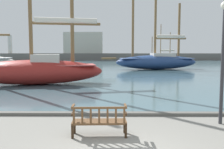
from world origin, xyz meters
TOP-DOWN VIEW (x-y plane):
  - harbor_water at (0.00, 44.00)m, footprint 100.00×80.00m
  - quay_edge_kerb at (0.00, 3.85)m, footprint 40.00×0.30m
  - park_bench at (-0.61, 1.49)m, footprint 1.62×0.58m
  - sailboat_nearest_port at (-5.75, 12.12)m, footprint 10.00×4.59m
  - sailboat_nearest_starboard at (5.39, 26.61)m, footprint 12.62×4.83m
  - sailboat_far_port at (8.65, 40.87)m, footprint 5.85×2.28m
  - lamp_post at (3.49, 2.76)m, footprint 0.28×0.28m
  - far_breakwater at (-2.57, 56.13)m, footprint 56.01×2.40m

SIDE VIEW (x-z plane):
  - harbor_water at x=0.00m, z-range 0.00..0.08m
  - quay_edge_kerb at x=0.00m, z-range 0.00..0.12m
  - park_bench at x=-0.61m, z-range 0.01..0.93m
  - sailboat_far_port at x=8.65m, z-range -2.87..4.33m
  - sailboat_nearest_starboard at x=5.39m, z-range -4.81..7.38m
  - sailboat_nearest_port at x=-5.75m, z-range -5.74..8.45m
  - far_breakwater at x=-2.57m, z-range -1.55..5.40m
  - lamp_post at x=3.49m, z-range 0.45..4.59m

